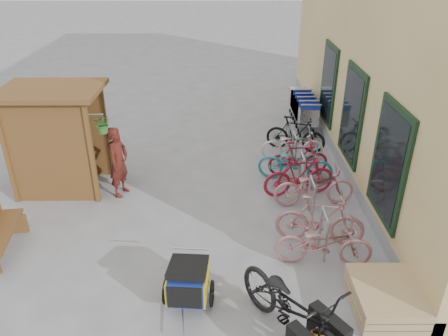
{
  "coord_description": "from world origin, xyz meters",
  "views": [
    {
      "loc": [
        0.46,
        -6.5,
        5.13
      ],
      "look_at": [
        0.5,
        1.5,
        1.0
      ],
      "focal_mm": 35.0,
      "sensor_mm": 36.0,
      "label": 1
    }
  ],
  "objects_px": {
    "shopping_carts": "(303,106)",
    "bike_2": "(314,186)",
    "bike_1": "(320,220)",
    "kiosk": "(52,126)",
    "bike_4": "(295,163)",
    "bike_5": "(298,158)",
    "cargo_bike": "(295,310)",
    "bike_7": "(296,134)",
    "child_trailer": "(188,281)",
    "pallet_stack": "(385,298)",
    "bike_3": "(299,175)",
    "person_kiosk": "(119,162)",
    "bike_6": "(292,145)",
    "bike_0": "(324,243)"
  },
  "relations": [
    {
      "from": "shopping_carts",
      "to": "person_kiosk",
      "type": "bearing_deg",
      "value": -138.25
    },
    {
      "from": "cargo_bike",
      "to": "bike_3",
      "type": "bearing_deg",
      "value": 46.34
    },
    {
      "from": "child_trailer",
      "to": "bike_2",
      "type": "height_order",
      "value": "bike_2"
    },
    {
      "from": "shopping_carts",
      "to": "bike_2",
      "type": "distance_m",
      "value": 4.84
    },
    {
      "from": "bike_6",
      "to": "pallet_stack",
      "type": "bearing_deg",
      "value": -173.55
    },
    {
      "from": "pallet_stack",
      "to": "person_kiosk",
      "type": "bearing_deg",
      "value": 143.58
    },
    {
      "from": "shopping_carts",
      "to": "bike_5",
      "type": "distance_m",
      "value": 3.47
    },
    {
      "from": "cargo_bike",
      "to": "bike_2",
      "type": "height_order",
      "value": "cargo_bike"
    },
    {
      "from": "bike_5",
      "to": "bike_7",
      "type": "bearing_deg",
      "value": -10.62
    },
    {
      "from": "bike_0",
      "to": "bike_7",
      "type": "height_order",
      "value": "bike_7"
    },
    {
      "from": "shopping_carts",
      "to": "bike_5",
      "type": "bearing_deg",
      "value": -101.15
    },
    {
      "from": "pallet_stack",
      "to": "bike_5",
      "type": "relative_size",
      "value": 0.81
    },
    {
      "from": "child_trailer",
      "to": "bike_4",
      "type": "bearing_deg",
      "value": 64.57
    },
    {
      "from": "bike_4",
      "to": "bike_5",
      "type": "bearing_deg",
      "value": -8.96
    },
    {
      "from": "bike_6",
      "to": "bike_7",
      "type": "relative_size",
      "value": 1.01
    },
    {
      "from": "bike_0",
      "to": "bike_5",
      "type": "relative_size",
      "value": 1.14
    },
    {
      "from": "pallet_stack",
      "to": "bike_1",
      "type": "xyz_separation_m",
      "value": [
        -0.7,
        1.72,
        0.29
      ]
    },
    {
      "from": "person_kiosk",
      "to": "bike_5",
      "type": "distance_m",
      "value": 4.28
    },
    {
      "from": "person_kiosk",
      "to": "bike_2",
      "type": "distance_m",
      "value": 4.33
    },
    {
      "from": "pallet_stack",
      "to": "cargo_bike",
      "type": "xyz_separation_m",
      "value": [
        -1.53,
        -0.61,
        0.37
      ]
    },
    {
      "from": "bike_1",
      "to": "bike_3",
      "type": "distance_m",
      "value": 1.79
    },
    {
      "from": "shopping_carts",
      "to": "bike_0",
      "type": "xyz_separation_m",
      "value": [
        -0.76,
        -6.8,
        -0.17
      ]
    },
    {
      "from": "bike_4",
      "to": "bike_7",
      "type": "bearing_deg",
      "value": 4.29
    },
    {
      "from": "bike_5",
      "to": "bike_7",
      "type": "height_order",
      "value": "bike_7"
    },
    {
      "from": "pallet_stack",
      "to": "bike_4",
      "type": "distance_m",
      "value": 4.27
    },
    {
      "from": "child_trailer",
      "to": "person_kiosk",
      "type": "bearing_deg",
      "value": 121.36
    },
    {
      "from": "pallet_stack",
      "to": "bike_5",
      "type": "bearing_deg",
      "value": 98.5
    },
    {
      "from": "pallet_stack",
      "to": "bike_0",
      "type": "height_order",
      "value": "bike_0"
    },
    {
      "from": "pallet_stack",
      "to": "person_kiosk",
      "type": "distance_m",
      "value": 6.04
    },
    {
      "from": "bike_1",
      "to": "kiosk",
      "type": "bearing_deg",
      "value": 79.79
    },
    {
      "from": "shopping_carts",
      "to": "child_trailer",
      "type": "bearing_deg",
      "value": -111.69
    },
    {
      "from": "child_trailer",
      "to": "person_kiosk",
      "type": "distance_m",
      "value": 3.86
    },
    {
      "from": "shopping_carts",
      "to": "cargo_bike",
      "type": "relative_size",
      "value": 1.03
    },
    {
      "from": "bike_3",
      "to": "bike_4",
      "type": "height_order",
      "value": "bike_3"
    },
    {
      "from": "kiosk",
      "to": "cargo_bike",
      "type": "height_order",
      "value": "kiosk"
    },
    {
      "from": "shopping_carts",
      "to": "bike_3",
      "type": "distance_m",
      "value": 4.45
    },
    {
      "from": "person_kiosk",
      "to": "bike_2",
      "type": "xyz_separation_m",
      "value": [
        4.29,
        -0.49,
        -0.35
      ]
    },
    {
      "from": "child_trailer",
      "to": "bike_4",
      "type": "height_order",
      "value": "bike_4"
    },
    {
      "from": "person_kiosk",
      "to": "kiosk",
      "type": "bearing_deg",
      "value": 95.58
    },
    {
      "from": "cargo_bike",
      "to": "bike_6",
      "type": "bearing_deg",
      "value": 48.22
    },
    {
      "from": "cargo_bike",
      "to": "bike_1",
      "type": "height_order",
      "value": "cargo_bike"
    },
    {
      "from": "pallet_stack",
      "to": "bike_6",
      "type": "xyz_separation_m",
      "value": [
        -0.69,
        5.34,
        0.22
      ]
    },
    {
      "from": "bike_6",
      "to": "bike_4",
      "type": "bearing_deg",
      "value": 174.03
    },
    {
      "from": "bike_2",
      "to": "bike_4",
      "type": "distance_m",
      "value": 1.14
    },
    {
      "from": "bike_1",
      "to": "bike_7",
      "type": "distance_m",
      "value": 4.19
    },
    {
      "from": "bike_4",
      "to": "bike_7",
      "type": "distance_m",
      "value": 1.74
    },
    {
      "from": "bike_5",
      "to": "cargo_bike",
      "type": "bearing_deg",
      "value": 165.58
    },
    {
      "from": "bike_2",
      "to": "bike_7",
      "type": "height_order",
      "value": "bike_7"
    },
    {
      "from": "person_kiosk",
      "to": "bike_0",
      "type": "relative_size",
      "value": 0.96
    },
    {
      "from": "kiosk",
      "to": "bike_5",
      "type": "distance_m",
      "value": 5.75
    }
  ]
}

